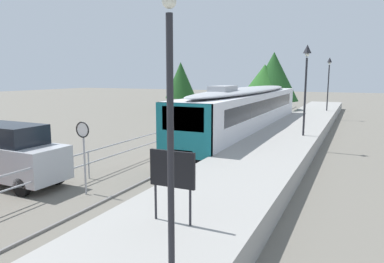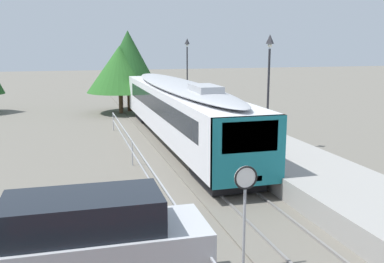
% 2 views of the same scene
% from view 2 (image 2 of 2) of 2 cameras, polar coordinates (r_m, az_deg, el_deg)
% --- Properties ---
extents(ground_plane, '(160.00, 160.00, 0.00)m').
position_cam_2_polar(ground_plane, '(22.20, -7.39, -3.69)').
color(ground_plane, '#6B665B').
extents(track_rails, '(3.20, 60.00, 0.14)m').
position_cam_2_polar(track_rails, '(22.80, 0.10, -3.10)').
color(track_rails, '#6B665B').
rests_on(track_rails, ground).
extents(commuter_train, '(2.82, 21.01, 3.74)m').
position_cam_2_polar(commuter_train, '(25.22, -1.77, 3.20)').
color(commuter_train, silver).
rests_on(commuter_train, track_rails).
extents(station_platform, '(3.90, 60.00, 0.90)m').
position_cam_2_polar(station_platform, '(23.77, 7.65, -1.57)').
color(station_platform, '#999691').
rests_on(station_platform, ground).
extents(platform_lamp_mid_platform, '(0.34, 0.34, 5.35)m').
position_cam_2_polar(platform_lamp_mid_platform, '(23.85, 10.07, 8.53)').
color(platform_lamp_mid_platform, '#232328').
rests_on(platform_lamp_mid_platform, station_platform).
extents(platform_lamp_far_end, '(0.34, 0.34, 5.35)m').
position_cam_2_polar(platform_lamp_far_end, '(39.58, -0.64, 9.75)').
color(platform_lamp_far_end, '#232328').
rests_on(platform_lamp_far_end, station_platform).
extents(speed_limit_sign, '(0.61, 0.10, 2.81)m').
position_cam_2_polar(speed_limit_sign, '(10.95, 7.00, -7.89)').
color(speed_limit_sign, '#9EA0A5').
rests_on(speed_limit_sign, ground).
extents(carpark_fence, '(0.06, 36.06, 1.25)m').
position_cam_2_polar(carpark_fence, '(12.52, -1.92, -11.25)').
color(carpark_fence, '#9EA0A5').
rests_on(carpark_fence, ground).
extents(parked_van_silver, '(4.93, 2.04, 2.51)m').
position_cam_2_polar(parked_van_silver, '(10.25, -12.55, -14.52)').
color(parked_van_silver, '#B7BABF').
rests_on(parked_van_silver, ground).
extents(tree_behind_carpark, '(5.27, 5.27, 6.89)m').
position_cam_2_polar(tree_behind_carpark, '(37.77, -8.34, 9.14)').
color(tree_behind_carpark, brown).
rests_on(tree_behind_carpark, ground).
extents(tree_distant_left, '(5.59, 5.59, 5.61)m').
position_cam_2_polar(tree_distant_left, '(37.14, -9.43, 8.06)').
color(tree_distant_left, brown).
rests_on(tree_distant_left, ground).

